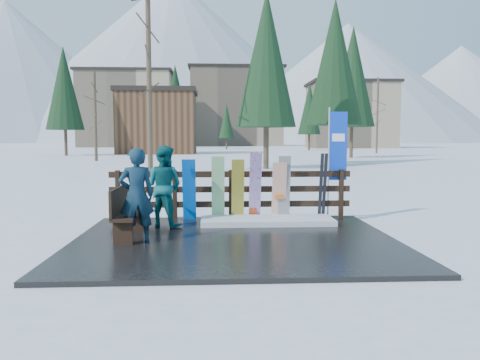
{
  "coord_description": "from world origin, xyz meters",
  "views": [
    {
      "loc": [
        -0.38,
        -8.6,
        1.94
      ],
      "look_at": [
        0.15,
        1.0,
        1.1
      ],
      "focal_mm": 35.0,
      "sensor_mm": 36.0,
      "label": 1
    }
  ],
  "objects": [
    {
      "name": "snowboard_0",
      "position": [
        -0.96,
        1.98,
        0.79
      ],
      "size": [
        0.3,
        0.39,
        1.42
      ],
      "primitive_type": "cube",
      "rotation": [
        0.26,
        0.0,
        0.0
      ],
      "color": "blue",
      "rests_on": "deck"
    },
    {
      "name": "mountains",
      "position": [
        -10.5,
        328.41,
        50.2
      ],
      "size": [
        520.0,
        260.0,
        120.0
      ],
      "color": "white",
      "rests_on": "ground"
    },
    {
      "name": "snow_patch",
      "position": [
        0.78,
        1.6,
        0.14
      ],
      "size": [
        2.92,
        1.0,
        0.12
      ],
      "primitive_type": "cube",
      "color": "white",
      "rests_on": "deck"
    },
    {
      "name": "bench",
      "position": [
        -2.07,
        0.22,
        0.6
      ],
      "size": [
        0.41,
        1.5,
        0.97
      ],
      "color": "black",
      "rests_on": "deck"
    },
    {
      "name": "rental_flag",
      "position": [
        2.47,
        2.25,
        1.69
      ],
      "size": [
        0.45,
        0.04,
        2.6
      ],
      "color": "silver",
      "rests_on": "deck"
    },
    {
      "name": "snowboard_3",
      "position": [
        0.55,
        1.98,
        0.86
      ],
      "size": [
        0.27,
        0.45,
        1.56
      ],
      "primitive_type": "cube",
      "rotation": [
        0.27,
        0.0,
        0.0
      ],
      "color": "silver",
      "rests_on": "deck"
    },
    {
      "name": "deck",
      "position": [
        0.0,
        0.0,
        0.04
      ],
      "size": [
        6.0,
        5.0,
        0.08
      ],
      "primitive_type": "cube",
      "color": "black",
      "rests_on": "ground"
    },
    {
      "name": "trees",
      "position": [
        2.84,
        46.91,
        5.91
      ],
      "size": [
        42.34,
        68.68,
        12.98
      ],
      "color": "#382B1E",
      "rests_on": "ground"
    },
    {
      "name": "snowboard_4",
      "position": [
        1.21,
        1.98,
        0.82
      ],
      "size": [
        0.28,
        0.22,
        1.49
      ],
      "primitive_type": "cube",
      "rotation": [
        0.13,
        0.0,
        0.0
      ],
      "color": "black",
      "rests_on": "deck"
    },
    {
      "name": "resort_buildings",
      "position": [
        1.03,
        115.41,
        9.81
      ],
      "size": [
        73.0,
        87.6,
        22.6
      ],
      "color": "tan",
      "rests_on": "ground"
    },
    {
      "name": "fence",
      "position": [
        0.0,
        2.2,
        0.74
      ],
      "size": [
        5.6,
        0.1,
        1.15
      ],
      "color": "black",
      "rests_on": "deck"
    },
    {
      "name": "snowboard_1",
      "position": [
        -0.3,
        1.98,
        0.82
      ],
      "size": [
        0.29,
        0.33,
        1.48
      ],
      "primitive_type": "cube",
      "rotation": [
        0.2,
        0.0,
        0.0
      ],
      "color": "white",
      "rests_on": "deck"
    },
    {
      "name": "ski_pair_b",
      "position": [
        2.12,
        2.05,
        0.85
      ],
      "size": [
        0.17,
        0.29,
        1.54
      ],
      "color": "black",
      "rests_on": "deck"
    },
    {
      "name": "snowboard_5",
      "position": [
        1.1,
        1.98,
        0.75
      ],
      "size": [
        0.32,
        0.27,
        1.34
      ],
      "primitive_type": "cube",
      "rotation": [
        0.18,
        0.0,
        0.0
      ],
      "color": "white",
      "rests_on": "deck"
    },
    {
      "name": "snowboard_2",
      "position": [
        0.15,
        1.98,
        0.78
      ],
      "size": [
        0.28,
        0.28,
        1.41
      ],
      "primitive_type": "cube",
      "rotation": [
        0.18,
        0.0,
        0.0
      ],
      "color": "yellow",
      "rests_on": "deck"
    },
    {
      "name": "ski_pair_a",
      "position": [
        0.51,
        2.05,
        0.87
      ],
      "size": [
        0.16,
        0.22,
        1.57
      ],
      "color": "#AD3315",
      "rests_on": "deck"
    },
    {
      "name": "person_front",
      "position": [
        -1.78,
        -0.2,
        0.94
      ],
      "size": [
        0.71,
        0.55,
        1.71
      ],
      "primitive_type": "imported",
      "rotation": [
        0.0,
        0.0,
        3.39
      ],
      "color": "#143945",
      "rests_on": "deck"
    },
    {
      "name": "ground",
      "position": [
        0.0,
        0.0,
        0.0
      ],
      "size": [
        700.0,
        700.0,
        0.0
      ],
      "primitive_type": "plane",
      "color": "white",
      "rests_on": "ground"
    },
    {
      "name": "person_back",
      "position": [
        -1.46,
        1.38,
        0.94
      ],
      "size": [
        1.04,
        0.96,
        1.72
      ],
      "primitive_type": "imported",
      "rotation": [
        0.0,
        0.0,
        2.68
      ],
      "color": "#0E585F",
      "rests_on": "deck"
    }
  ]
}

